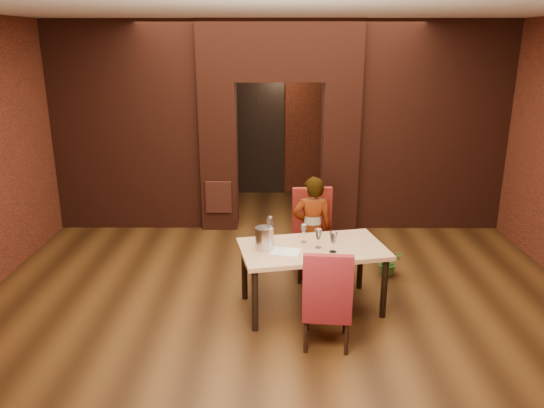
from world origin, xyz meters
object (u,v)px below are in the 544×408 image
at_px(dining_table, 312,278).
at_px(potted_plant, 388,262).
at_px(chair_far, 314,235).
at_px(chair_near, 327,296).
at_px(wine_glass_c, 333,242).
at_px(wine_glass_b, 318,239).
at_px(wine_bucket, 264,238).
at_px(water_bottle, 270,229).
at_px(person_seated, 312,229).
at_px(wine_glass_a, 304,234).

xyz_separation_m(dining_table, potted_plant, (1.04, 0.87, -0.18)).
height_order(dining_table, chair_far, chair_far).
distance_m(chair_near, wine_glass_c, 0.68).
xyz_separation_m(wine_glass_b, wine_bucket, (-0.58, -0.04, 0.02)).
bearing_deg(potted_plant, wine_bucket, -149.47).
height_order(wine_glass_b, water_bottle, water_bottle).
xyz_separation_m(chair_near, water_bottle, (-0.56, 0.87, 0.38)).
bearing_deg(wine_glass_b, potted_plant, 42.12).
xyz_separation_m(wine_bucket, water_bottle, (0.06, 0.19, 0.03)).
height_order(wine_glass_b, potted_plant, wine_glass_b).
relative_size(chair_near, wine_bucket, 4.19).
xyz_separation_m(wine_glass_c, potted_plant, (0.84, 1.01, -0.66)).
bearing_deg(wine_bucket, person_seated, 54.34).
bearing_deg(wine_glass_c, potted_plant, 50.42).
height_order(person_seated, wine_bucket, person_seated).
bearing_deg(wine_glass_c, person_seated, 100.16).
xyz_separation_m(dining_table, chair_far, (0.08, 0.85, 0.19)).
xyz_separation_m(water_bottle, potted_plant, (1.51, 0.73, -0.71)).
bearing_deg(dining_table, chair_far, 72.79).
height_order(chair_far, person_seated, person_seated).
height_order(wine_glass_a, wine_glass_c, wine_glass_c).
bearing_deg(wine_bucket, wine_glass_b, 3.45).
xyz_separation_m(wine_glass_a, wine_glass_c, (0.30, -0.28, 0.01)).
relative_size(wine_glass_c, water_bottle, 0.73).
height_order(dining_table, wine_glass_c, wine_glass_c).
bearing_deg(person_seated, chair_far, -109.37).
bearing_deg(water_bottle, wine_glass_c, -22.70).
relative_size(wine_glass_a, wine_glass_b, 0.99).
distance_m(chair_near, wine_glass_b, 0.78).
distance_m(chair_far, water_bottle, 0.96).
bearing_deg(wine_glass_b, water_bottle, 163.18).
bearing_deg(chair_near, chair_far, -84.19).
relative_size(chair_far, wine_glass_a, 5.37).
distance_m(dining_table, chair_near, 0.75).
xyz_separation_m(chair_far, wine_glass_c, (0.12, -0.99, 0.29)).
bearing_deg(chair_far, water_bottle, -133.09).
bearing_deg(wine_glass_a, wine_glass_b, -45.93).
xyz_separation_m(person_seated, water_bottle, (-0.51, -0.60, 0.22)).
height_order(chair_far, wine_bucket, chair_far).
xyz_separation_m(wine_glass_a, water_bottle, (-0.38, 0.00, 0.05)).
relative_size(chair_near, person_seated, 0.76).
distance_m(chair_near, water_bottle, 1.10).
bearing_deg(wine_glass_c, wine_glass_a, 136.98).
bearing_deg(dining_table, potted_plant, 28.19).
bearing_deg(dining_table, wine_glass_b, -30.78).
height_order(person_seated, wine_glass_a, person_seated).
bearing_deg(potted_plant, wine_glass_b, -137.88).
bearing_deg(wine_bucket, wine_glass_a, 23.58).
xyz_separation_m(chair_far, chair_near, (0.01, -1.58, -0.04)).
bearing_deg(dining_table, wine_glass_c, -46.47).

